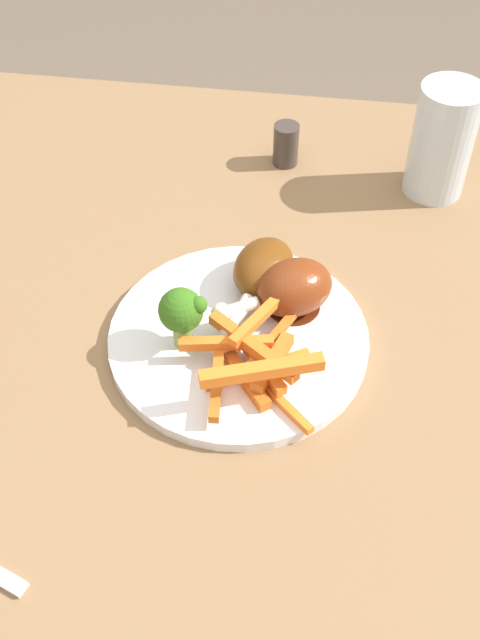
% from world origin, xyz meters
% --- Properties ---
extents(ground_plane, '(6.00, 6.00, 0.00)m').
position_xyz_m(ground_plane, '(0.00, 0.00, 0.00)').
color(ground_plane, '#6B5B4C').
extents(dining_table, '(0.91, 0.82, 0.73)m').
position_xyz_m(dining_table, '(0.00, 0.00, 0.61)').
color(dining_table, '#8E6B47').
rests_on(dining_table, ground_plane).
extents(dinner_plate, '(0.24, 0.24, 0.01)m').
position_xyz_m(dinner_plate, '(0.02, -0.00, 0.74)').
color(dinner_plate, white).
rests_on(dinner_plate, dining_table).
extents(broccoli_floret_front, '(0.04, 0.04, 0.06)m').
position_xyz_m(broccoli_floret_front, '(-0.00, 0.05, 0.79)').
color(broccoli_floret_front, '#84A551').
rests_on(broccoli_floret_front, dinner_plate).
extents(carrot_fries_pile, '(0.14, 0.13, 0.05)m').
position_xyz_m(carrot_fries_pile, '(-0.03, -0.02, 0.77)').
color(carrot_fries_pile, orange).
rests_on(carrot_fries_pile, dinner_plate).
extents(chicken_drumstick_near, '(0.09, 0.12, 0.05)m').
position_xyz_m(chicken_drumstick_near, '(0.06, -0.04, 0.77)').
color(chicken_drumstick_near, '#541D0B').
rests_on(chicken_drumstick_near, dinner_plate).
extents(chicken_drumstick_far, '(0.14, 0.07, 0.05)m').
position_xyz_m(chicken_drumstick_far, '(0.08, -0.01, 0.77)').
color(chicken_drumstick_far, '#4B2209').
rests_on(chicken_drumstick_far, dinner_plate).
extents(water_glass, '(0.07, 0.07, 0.13)m').
position_xyz_m(water_glass, '(0.28, -0.19, 0.80)').
color(water_glass, silver).
rests_on(water_glass, dining_table).
extents(pepper_shaker, '(0.03, 0.03, 0.05)m').
position_xyz_m(pepper_shaker, '(0.31, -0.01, 0.76)').
color(pepper_shaker, '#423833').
rests_on(pepper_shaker, dining_table).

